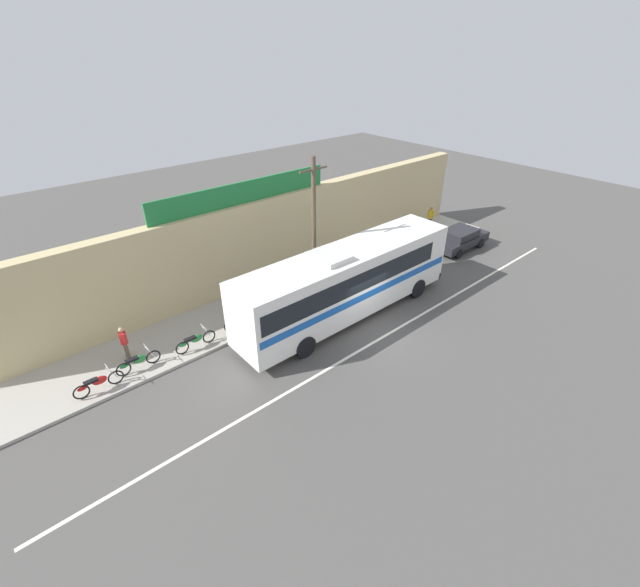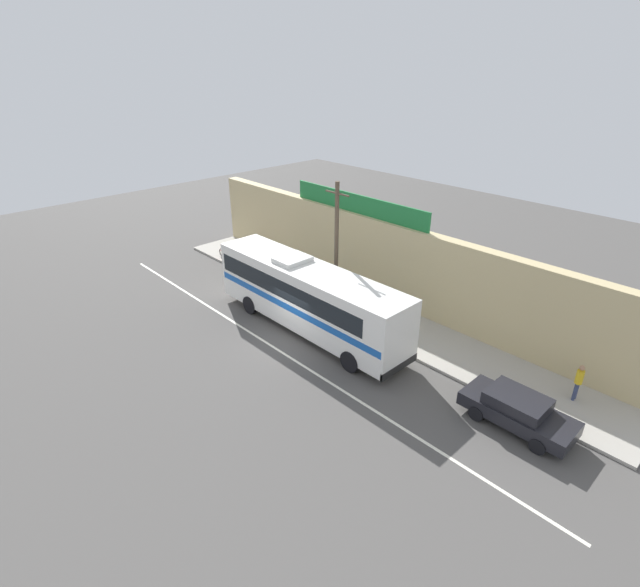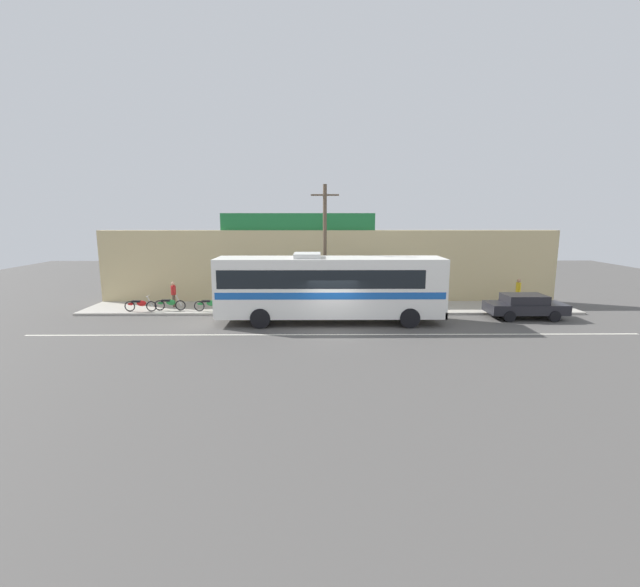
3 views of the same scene
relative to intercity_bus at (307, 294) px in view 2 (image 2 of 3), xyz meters
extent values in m
plane|color=#4F4C49|center=(0.20, -1.67, -2.07)|extent=(70.00, 70.00, 0.00)
cube|color=#A8A399|center=(0.20, 3.53, -2.00)|extent=(30.00, 3.60, 0.14)
cube|color=tan|center=(0.20, 5.68, 0.33)|extent=(30.00, 0.70, 4.80)
cube|color=#1E7538|center=(-1.84, 5.68, 3.28)|extent=(10.08, 0.12, 1.10)
cube|color=silver|center=(0.20, -2.47, -2.06)|extent=(30.00, 0.14, 0.01)
cube|color=white|center=(0.09, 0.00, -0.07)|extent=(12.07, 2.48, 3.10)
cube|color=black|center=(-0.40, 0.00, 0.48)|extent=(10.62, 2.50, 0.96)
cube|color=#1956B2|center=(0.09, 0.00, -0.37)|extent=(11.83, 2.49, 0.36)
cube|color=black|center=(6.09, 0.00, 0.38)|extent=(0.04, 2.23, 1.40)
cube|color=black|center=(6.08, 0.00, -1.44)|extent=(0.12, 2.48, 0.36)
cube|color=silver|center=(-1.12, 0.00, 1.60)|extent=(1.40, 1.73, 0.24)
cylinder|color=black|center=(4.19, 1.15, -1.55)|extent=(1.04, 0.32, 1.04)
cylinder|color=black|center=(4.19, -1.15, -1.55)|extent=(1.04, 0.32, 1.04)
cylinder|color=black|center=(-3.53, 1.15, -1.55)|extent=(1.04, 0.32, 1.04)
cylinder|color=black|center=(-3.53, -1.15, -1.55)|extent=(1.04, 0.32, 1.04)
cube|color=black|center=(11.16, 0.89, -1.46)|extent=(4.27, 1.78, 0.56)
cube|color=black|center=(11.06, 0.89, -0.94)|extent=(2.22, 1.61, 0.48)
cube|color=black|center=(11.89, 0.89, -0.97)|extent=(0.21, 1.50, 0.34)
cylinder|color=black|center=(12.40, 1.73, -1.76)|extent=(0.62, 0.20, 0.62)
cylinder|color=black|center=(12.40, 0.04, -1.76)|extent=(0.62, 0.20, 0.62)
cylinder|color=black|center=(9.93, 1.73, -1.76)|extent=(0.62, 0.20, 0.62)
cylinder|color=black|center=(9.93, 0.04, -1.76)|extent=(0.62, 0.20, 0.62)
cylinder|color=brown|center=(-0.15, 2.23, 1.75)|extent=(0.22, 0.22, 7.35)
cylinder|color=brown|center=(-0.15, 2.23, 4.83)|extent=(1.60, 0.10, 0.10)
torus|color=black|center=(-6.30, 2.29, -1.62)|extent=(0.62, 0.06, 0.62)
torus|color=black|center=(-7.59, 2.29, -1.62)|extent=(0.62, 0.06, 0.62)
cylinder|color=silver|center=(-6.38, 2.29, -1.32)|extent=(0.34, 0.04, 0.65)
cylinder|color=silver|center=(-6.48, 2.29, -1.00)|extent=(0.03, 0.56, 0.03)
ellipsoid|color=#237F38|center=(-6.88, 2.29, -1.44)|extent=(0.56, 0.22, 0.34)
cube|color=black|center=(-7.17, 2.29, -1.32)|extent=(0.52, 0.20, 0.10)
ellipsoid|color=#237F38|center=(-7.53, 2.29, -1.48)|extent=(0.36, 0.14, 0.16)
torus|color=black|center=(-8.78, 2.53, -1.62)|extent=(0.62, 0.06, 0.62)
torus|color=black|center=(-10.02, 2.53, -1.62)|extent=(0.62, 0.06, 0.62)
cylinder|color=silver|center=(-8.86, 2.53, -1.32)|extent=(0.34, 0.04, 0.65)
cylinder|color=silver|center=(-8.96, 2.53, -1.00)|extent=(0.03, 0.56, 0.03)
ellipsoid|color=#237F38|center=(-9.33, 2.53, -1.44)|extent=(0.56, 0.22, 0.34)
cube|color=black|center=(-9.62, 2.53, -1.32)|extent=(0.52, 0.20, 0.10)
ellipsoid|color=#237F38|center=(-9.96, 2.53, -1.48)|extent=(0.36, 0.14, 0.16)
torus|color=black|center=(-10.41, 2.27, -1.62)|extent=(0.62, 0.06, 0.62)
torus|color=black|center=(-11.69, 2.27, -1.62)|extent=(0.62, 0.06, 0.62)
cylinder|color=silver|center=(-10.49, 2.27, -1.32)|extent=(0.34, 0.04, 0.65)
cylinder|color=silver|center=(-10.59, 2.27, -1.00)|extent=(0.03, 0.56, 0.03)
ellipsoid|color=red|center=(-10.98, 2.27, -1.44)|extent=(0.56, 0.22, 0.34)
cube|color=black|center=(-11.28, 2.27, -1.32)|extent=(0.52, 0.20, 0.10)
ellipsoid|color=red|center=(-11.63, 2.27, -1.48)|extent=(0.36, 0.14, 0.16)
torus|color=black|center=(-3.86, 2.44, -1.62)|extent=(0.62, 0.06, 0.62)
torus|color=black|center=(-5.15, 2.44, -1.62)|extent=(0.62, 0.06, 0.62)
cylinder|color=silver|center=(-3.94, 2.44, -1.32)|extent=(0.34, 0.04, 0.65)
cylinder|color=silver|center=(-4.04, 2.44, -1.00)|extent=(0.03, 0.56, 0.03)
ellipsoid|color=red|center=(-4.44, 2.44, -1.44)|extent=(0.56, 0.22, 0.34)
cube|color=black|center=(-4.74, 2.44, -1.32)|extent=(0.52, 0.20, 0.10)
ellipsoid|color=red|center=(-5.09, 2.44, -1.48)|extent=(0.36, 0.14, 0.16)
cylinder|color=navy|center=(12.16, 4.11, -1.52)|extent=(0.13, 0.13, 0.81)
cylinder|color=navy|center=(12.16, 3.93, -1.52)|extent=(0.13, 0.13, 0.81)
cylinder|color=gold|center=(12.16, 4.02, -0.81)|extent=(0.30, 0.30, 0.61)
sphere|color=#A37556|center=(12.16, 4.02, -0.36)|extent=(0.22, 0.22, 0.22)
cylinder|color=gold|center=(12.16, 4.22, -0.78)|extent=(0.08, 0.08, 0.56)
cylinder|color=gold|center=(12.16, 3.82, -0.78)|extent=(0.08, 0.08, 0.56)
cylinder|color=navy|center=(-1.76, 3.23, -1.50)|extent=(0.13, 0.13, 0.85)
cylinder|color=navy|center=(-1.76, 3.05, -1.50)|extent=(0.13, 0.13, 0.85)
cylinder|color=#23519E|center=(-1.76, 3.14, -0.76)|extent=(0.30, 0.30, 0.64)
sphere|color=tan|center=(-1.76, 3.14, -0.29)|extent=(0.23, 0.23, 0.23)
cylinder|color=#23519E|center=(-1.76, 3.34, -0.72)|extent=(0.08, 0.08, 0.59)
cylinder|color=#23519E|center=(-1.76, 2.94, -0.72)|extent=(0.08, 0.08, 0.59)
cylinder|color=brown|center=(-9.50, 3.68, -1.54)|extent=(0.13, 0.13, 0.76)
cylinder|color=brown|center=(-9.50, 3.50, -1.54)|extent=(0.13, 0.13, 0.76)
cylinder|color=red|center=(-9.50, 3.59, -0.87)|extent=(0.30, 0.30, 0.57)
sphere|color=tan|center=(-9.50, 3.59, -0.45)|extent=(0.21, 0.21, 0.21)
cylinder|color=red|center=(-9.50, 3.79, -0.85)|extent=(0.08, 0.08, 0.53)
cylinder|color=red|center=(-9.50, 3.39, -0.85)|extent=(0.08, 0.08, 0.53)
camera|label=1|loc=(-12.63, -12.76, 9.97)|focal=24.03mm
camera|label=2|loc=(16.54, -14.78, 10.91)|focal=26.95mm
camera|label=3|loc=(-0.65, -23.12, 3.65)|focal=24.53mm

